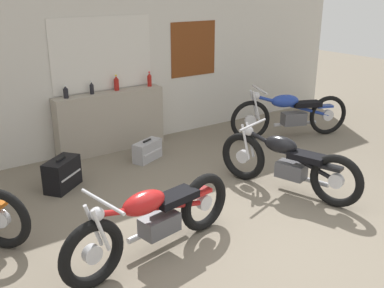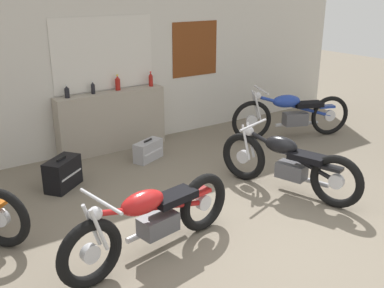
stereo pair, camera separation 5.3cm
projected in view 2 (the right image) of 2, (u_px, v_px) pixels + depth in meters
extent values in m
plane|color=#706656|center=(274.00, 246.00, 4.69)|extent=(24.00, 24.00, 0.00)
cube|color=beige|center=(111.00, 62.00, 7.15)|extent=(10.00, 0.06, 2.80)
cube|color=silver|center=(104.00, 54.00, 7.00)|extent=(1.62, 0.01, 1.07)
cube|color=beige|center=(104.00, 54.00, 7.00)|extent=(1.68, 0.01, 1.13)
cube|color=brown|center=(195.00, 49.00, 7.95)|extent=(0.94, 0.01, 0.95)
cube|color=gray|center=(112.00, 121.00, 7.25)|extent=(1.80, 0.28, 0.97)
cylinder|color=black|center=(67.00, 93.00, 6.71)|extent=(0.07, 0.07, 0.14)
cone|color=black|center=(66.00, 87.00, 6.68)|extent=(0.06, 0.06, 0.04)
cylinder|color=silver|center=(66.00, 85.00, 6.67)|extent=(0.03, 0.03, 0.02)
cylinder|color=black|center=(93.00, 89.00, 6.95)|extent=(0.06, 0.06, 0.15)
cone|color=black|center=(93.00, 83.00, 6.92)|extent=(0.05, 0.05, 0.04)
cylinder|color=silver|center=(92.00, 81.00, 6.91)|extent=(0.02, 0.02, 0.02)
cylinder|color=maroon|center=(118.00, 85.00, 7.18)|extent=(0.08, 0.08, 0.18)
cone|color=maroon|center=(117.00, 77.00, 7.14)|extent=(0.07, 0.07, 0.05)
cylinder|color=gold|center=(117.00, 75.00, 7.13)|extent=(0.03, 0.03, 0.02)
cylinder|color=maroon|center=(151.00, 81.00, 7.46)|extent=(0.07, 0.07, 0.18)
cone|color=maroon|center=(151.00, 74.00, 7.42)|extent=(0.06, 0.06, 0.05)
cylinder|color=red|center=(151.00, 72.00, 7.41)|extent=(0.03, 0.03, 0.02)
torus|color=black|center=(90.00, 253.00, 3.98)|extent=(0.67, 0.21, 0.66)
cylinder|color=silver|center=(90.00, 253.00, 3.98)|extent=(0.19, 0.10, 0.18)
torus|color=black|center=(203.00, 202.00, 4.91)|extent=(0.67, 0.21, 0.66)
cylinder|color=silver|center=(203.00, 202.00, 4.91)|extent=(0.19, 0.10, 0.18)
cube|color=#4C4C51|center=(158.00, 224.00, 4.50)|extent=(0.43, 0.28, 0.19)
cylinder|color=#B21919|center=(158.00, 207.00, 4.43)|extent=(1.29, 0.27, 0.40)
ellipsoid|color=#B21919|center=(143.00, 203.00, 4.27)|extent=(0.52, 0.32, 0.22)
cube|color=black|center=(174.00, 197.00, 4.56)|extent=(0.52, 0.32, 0.08)
cube|color=#B21919|center=(198.00, 192.00, 4.80)|extent=(0.30, 0.18, 0.04)
cylinder|color=silver|center=(99.00, 230.00, 3.91)|extent=(0.17, 0.06, 0.46)
cylinder|color=silver|center=(92.00, 225.00, 3.99)|extent=(0.17, 0.06, 0.46)
cylinder|color=silver|center=(100.00, 201.00, 3.91)|extent=(0.14, 0.64, 0.03)
sphere|color=silver|center=(95.00, 214.00, 3.91)|extent=(0.13, 0.13, 0.13)
cylinder|color=silver|center=(157.00, 227.00, 4.70)|extent=(0.78, 0.19, 0.06)
torus|color=black|center=(1.00, 218.00, 4.58)|extent=(0.51, 0.57, 0.67)
cylinder|color=silver|center=(1.00, 218.00, 4.58)|extent=(0.17, 0.18, 0.18)
torus|color=black|center=(243.00, 157.00, 6.19)|extent=(0.29, 0.67, 0.67)
cylinder|color=silver|center=(243.00, 157.00, 6.19)|extent=(0.12, 0.19, 0.18)
torus|color=black|center=(336.00, 181.00, 5.41)|extent=(0.29, 0.67, 0.67)
cylinder|color=silver|center=(336.00, 181.00, 5.41)|extent=(0.12, 0.19, 0.18)
cube|color=#4C4C51|center=(291.00, 171.00, 5.76)|extent=(0.32, 0.42, 0.20)
cylinder|color=black|center=(293.00, 156.00, 5.70)|extent=(0.40, 1.17, 0.41)
ellipsoid|color=black|center=(281.00, 145.00, 5.76)|extent=(0.36, 0.50, 0.22)
cube|color=black|center=(307.00, 157.00, 5.57)|extent=(0.36, 0.50, 0.08)
cube|color=black|center=(331.00, 168.00, 5.40)|extent=(0.21, 0.29, 0.04)
cylinder|color=silver|center=(246.00, 142.00, 6.02)|extent=(0.08, 0.17, 0.48)
cylinder|color=silver|center=(251.00, 140.00, 6.11)|extent=(0.08, 0.17, 0.48)
cylinder|color=silver|center=(253.00, 125.00, 5.94)|extent=(0.62, 0.22, 0.03)
sphere|color=silver|center=(249.00, 131.00, 6.01)|extent=(0.13, 0.13, 0.13)
cylinder|color=silver|center=(302.00, 179.00, 5.86)|extent=(0.27, 0.71, 0.06)
torus|color=black|center=(252.00, 121.00, 7.72)|extent=(0.69, 0.34, 0.71)
cylinder|color=silver|center=(252.00, 121.00, 7.72)|extent=(0.21, 0.13, 0.20)
torus|color=black|center=(330.00, 116.00, 8.03)|extent=(0.69, 0.34, 0.71)
cylinder|color=silver|center=(330.00, 116.00, 8.03)|extent=(0.21, 0.13, 0.20)
cube|color=#4C4C51|center=(295.00, 119.00, 7.90)|extent=(0.47, 0.36, 0.22)
cylinder|color=navy|center=(296.00, 107.00, 7.82)|extent=(1.27, 0.55, 0.46)
ellipsoid|color=navy|center=(286.00, 101.00, 7.75)|extent=(0.56, 0.41, 0.22)
cube|color=black|center=(308.00, 104.00, 7.86)|extent=(0.56, 0.41, 0.08)
cube|color=navy|center=(326.00, 106.00, 7.95)|extent=(0.33, 0.24, 0.04)
cylinder|color=silver|center=(258.00, 106.00, 7.59)|extent=(0.18, 0.10, 0.53)
cylinder|color=silver|center=(255.00, 105.00, 7.70)|extent=(0.18, 0.10, 0.53)
cylinder|color=silver|center=(261.00, 90.00, 7.57)|extent=(0.27, 0.61, 0.03)
sphere|color=silver|center=(258.00, 96.00, 7.59)|extent=(0.13, 0.13, 0.13)
cylinder|color=silver|center=(297.00, 124.00, 8.10)|extent=(0.78, 0.36, 0.06)
cube|color=#9E9EA3|center=(148.00, 151.00, 6.93)|extent=(0.54, 0.39, 0.30)
cube|color=silver|center=(154.00, 152.00, 6.87)|extent=(0.40, 0.18, 0.02)
cube|color=black|center=(148.00, 140.00, 6.87)|extent=(0.17, 0.09, 0.02)
cube|color=black|center=(63.00, 174.00, 5.96)|extent=(0.58, 0.53, 0.41)
cube|color=silver|center=(72.00, 175.00, 5.92)|extent=(0.36, 0.28, 0.02)
cube|color=black|center=(61.00, 158.00, 5.88)|extent=(0.16, 0.13, 0.02)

